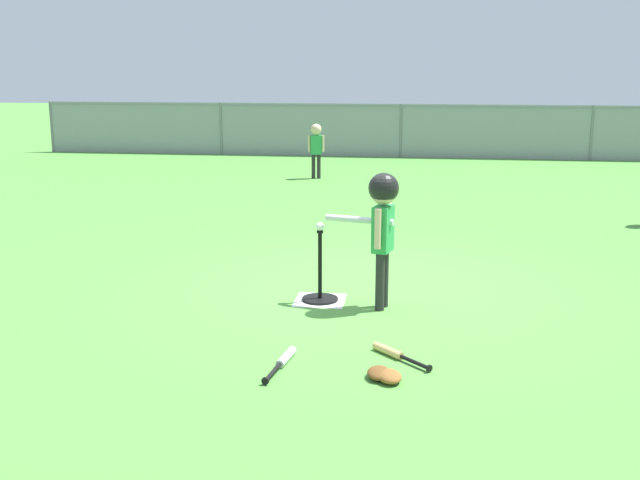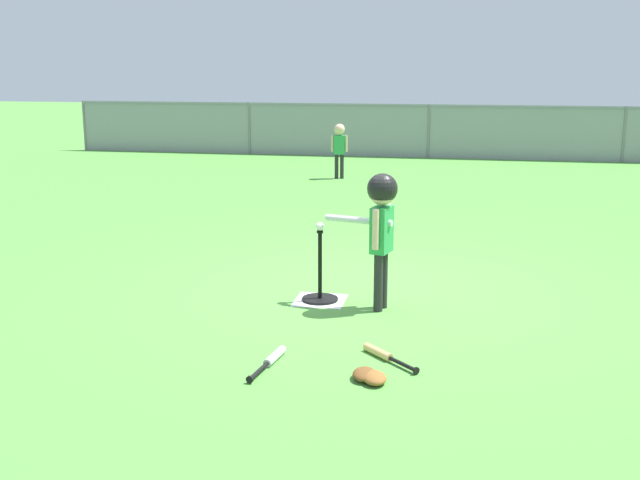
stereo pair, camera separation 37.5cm
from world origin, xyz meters
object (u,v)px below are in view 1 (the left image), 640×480
Objects in this scene: glove_by_plate at (380,373)px; spare_bat_silver at (283,360)px; batting_tee at (320,290)px; baseball_on_tee at (320,227)px; glove_near_bats at (389,376)px; batter_child at (382,213)px; spare_bat_wood at (394,353)px; fielder_deep_center at (316,143)px.

spare_bat_silver is at bearing 167.14° from glove_by_plate.
batting_tee is 0.57m from baseball_on_tee.
batter_child is at bearing 95.19° from glove_near_bats.
spare_bat_wood is at bearing 78.59° from glove_by_plate.
glove_by_plate is at bearing -12.86° from spare_bat_silver.
glove_near_bats is at bearing -68.08° from batting_tee.
glove_near_bats is at bearing -79.16° from fielder_deep_center.
fielder_deep_center is at bearing 101.48° from spare_bat_wood.
fielder_deep_center is 1.65× the size of spare_bat_silver.
glove_by_plate is 0.08m from glove_near_bats.
fielder_deep_center is at bearing 102.01° from batter_child.
spare_bat_wood is 1.91× the size of glove_by_plate.
glove_near_bats is (0.06, -0.04, 0.00)m from glove_by_plate.
fielder_deep_center reaches higher than spare_bat_silver.
spare_bat_wood is at bearing 17.23° from spare_bat_silver.
spare_bat_wood is 0.43m from glove_near_bats.
batter_child is 1.72m from glove_by_plate.
spare_bat_wood is 0.40m from glove_by_plate.
baseball_on_tee is at bearing 110.49° from glove_by_plate.
batter_child reaches higher than glove_near_bats.
glove_near_bats is (0.14, -1.56, -0.80)m from batter_child.
batting_tee is 1.45× the size of spare_bat_wood.
fielder_deep_center is 9.12m from glove_near_bats.
glove_by_plate reaches higher than spare_bat_silver.
glove_by_plate is (0.62, -1.66, -0.06)m from batting_tee.
glove_near_bats is at bearing -68.08° from baseball_on_tee.
baseball_on_tee is at bearing 87.73° from spare_bat_silver.
baseball_on_tee is 0.29× the size of glove_near_bats.
baseball_on_tee is 7.30m from fielder_deep_center.
fielder_deep_center is at bearing 100.84° from glove_near_bats.
glove_by_plate is at bearing -69.51° from batting_tee.
batting_tee is 8.55× the size of baseball_on_tee.
spare_bat_silver is at bearing 165.26° from glove_near_bats.
baseball_on_tee is 0.08× the size of fielder_deep_center.
glove_by_plate is at bearing -69.51° from baseball_on_tee.
spare_bat_wood is (1.73, -8.50, -0.60)m from fielder_deep_center.
batter_child is at bearing -14.79° from baseball_on_tee.
fielder_deep_center is 3.84× the size of glove_near_bats.
batting_tee is 1.84m from glove_near_bats.
baseball_on_tee is at bearing -81.93° from fielder_deep_center.
glove_by_plate is (-0.08, -0.39, 0.01)m from spare_bat_wood.
batting_tee is 0.93m from batter_child.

